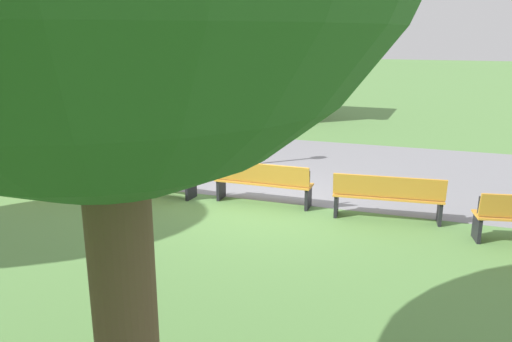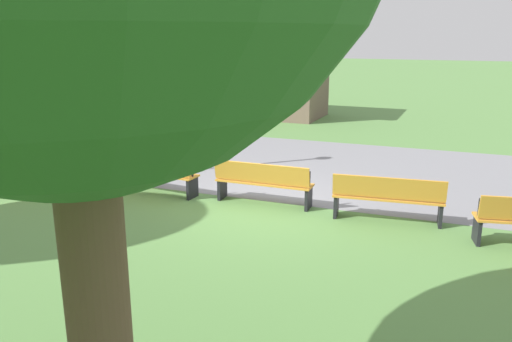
% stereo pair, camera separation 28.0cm
% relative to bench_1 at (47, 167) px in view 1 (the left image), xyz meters
% --- Properties ---
extents(ground_plane, '(120.00, 120.00, 0.00)m').
position_rel_bench_1_xyz_m(ground_plane, '(4.89, 0.53, -0.48)').
color(ground_plane, '#5B8C47').
extents(path_paving, '(29.18, 6.26, 0.01)m').
position_rel_bench_1_xyz_m(path_paving, '(4.89, 3.80, -0.48)').
color(path_paving, gray).
rests_on(path_paving, ground).
extents(bench_1, '(2.03, 0.83, 0.89)m').
position_rel_bench_1_xyz_m(bench_1, '(0.00, 0.00, 0.00)').
color(bench_1, orange).
rests_on(bench_1, ground).
extents(bench_2, '(2.01, 0.66, 0.89)m').
position_rel_bench_1_xyz_m(bench_2, '(2.44, 0.34, 0.00)').
color(bench_2, orange).
rests_on(bench_2, ground).
extents(bench_3, '(1.98, 0.47, 0.89)m').
position_rel_bench_1_xyz_m(bench_3, '(4.89, 0.46, 0.00)').
color(bench_3, orange).
rests_on(bench_3, ground).
extents(bench_4, '(2.01, 0.66, 0.89)m').
position_rel_bench_1_xyz_m(bench_4, '(7.35, 0.34, 0.00)').
color(bench_4, orange).
rests_on(bench_4, ground).
extents(person_seated, '(0.40, 0.56, 1.20)m').
position_rel_bench_1_xyz_m(person_seated, '(0.16, 0.12, 0.16)').
color(person_seated, maroon).
rests_on(person_seated, ground).
extents(lamp_post, '(0.32, 0.32, 4.25)m').
position_rel_bench_1_xyz_m(lamp_post, '(1.23, 1.38, 2.45)').
color(lamp_post, black).
rests_on(lamp_post, ground).
extents(kiosk, '(4.10, 3.35, 2.92)m').
position_rel_bench_1_xyz_m(kiosk, '(1.62, 11.26, 1.01)').
color(kiosk, brown).
rests_on(kiosk, ground).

